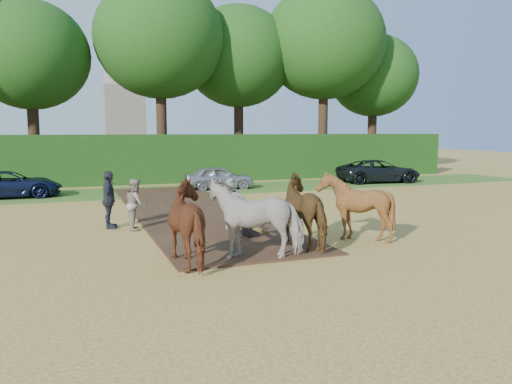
# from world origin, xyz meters

# --- Properties ---
(ground) EXTENTS (120.00, 120.00, 0.00)m
(ground) POSITION_xyz_m (0.00, 0.00, 0.00)
(ground) COLOR gold
(ground) RESTS_ON ground
(earth_strip) EXTENTS (4.50, 17.00, 0.05)m
(earth_strip) POSITION_xyz_m (1.50, 7.00, 0.03)
(earth_strip) COLOR #472D1C
(earth_strip) RESTS_ON ground
(grass_verge) EXTENTS (50.00, 5.00, 0.03)m
(grass_verge) POSITION_xyz_m (0.00, 14.00, 0.01)
(grass_verge) COLOR #38601E
(grass_verge) RESTS_ON ground
(hedgerow) EXTENTS (46.00, 1.60, 3.00)m
(hedgerow) POSITION_xyz_m (0.00, 18.50, 1.50)
(hedgerow) COLOR #14380F
(hedgerow) RESTS_ON ground
(spectator_near) EXTENTS (0.69, 0.86, 1.69)m
(spectator_near) POSITION_xyz_m (-0.99, 3.98, 0.85)
(spectator_near) COLOR #BBAA93
(spectator_near) RESTS_ON ground
(spectator_far) EXTENTS (0.66, 1.19, 1.93)m
(spectator_far) POSITION_xyz_m (-1.80, 4.44, 0.96)
(spectator_far) COLOR #242731
(spectator_far) RESTS_ON ground
(plough_team) EXTENTS (6.74, 5.26, 2.03)m
(plough_team) POSITION_xyz_m (2.34, -0.38, 1.01)
(plough_team) COLOR brown
(plough_team) RESTS_ON ground
(parked_cars) EXTENTS (36.05, 3.04, 1.46)m
(parked_cars) POSITION_xyz_m (-0.89, 13.91, 0.70)
(parked_cars) COLOR #BABBC2
(parked_cars) RESTS_ON ground
(treeline) EXTENTS (48.70, 10.60, 14.21)m
(treeline) POSITION_xyz_m (-1.69, 21.69, 8.97)
(treeline) COLOR #382616
(treeline) RESTS_ON ground
(church) EXTENTS (5.20, 5.20, 27.00)m
(church) POSITION_xyz_m (4.00, 55.00, 13.73)
(church) COLOR slate
(church) RESTS_ON ground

